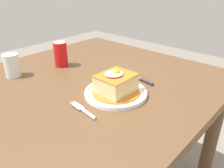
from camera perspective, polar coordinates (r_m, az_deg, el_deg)
name	(u,v)px	position (r m, az deg, el deg)	size (l,w,h in m)	color
dining_table	(80,105)	(1.03, -8.02, -5.11)	(1.22, 1.03, 0.73)	brown
main_plate	(116,93)	(0.89, 0.96, -2.17)	(0.25, 0.25, 0.02)	white
sandwich_meal	(116,84)	(0.87, 0.95, 0.04)	(0.19, 0.19, 0.10)	#C66B23
fork	(85,111)	(0.79, -6.76, -6.74)	(0.03, 0.14, 0.01)	silver
knife	(142,80)	(1.01, 7.56, 1.03)	(0.04, 0.17, 0.01)	#262628
soda_can	(61,54)	(1.18, -12.67, 7.24)	(0.07, 0.07, 0.12)	red
drinking_glass	(12,67)	(1.13, -23.60, 3.92)	(0.07, 0.07, 0.10)	#3F2314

